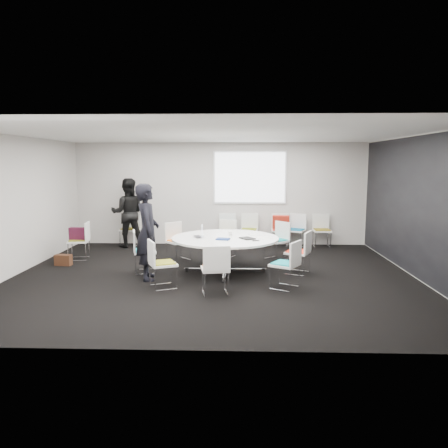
{
  "coord_description": "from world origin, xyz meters",
  "views": [
    {
      "loc": [
        0.51,
        -8.5,
        2.26
      ],
      "look_at": [
        0.2,
        0.4,
        1.0
      ],
      "focal_mm": 35.0,
      "sensor_mm": 36.0,
      "label": 1
    }
  ],
  "objects_px": {
    "chair_ring_a": "(298,260)",
    "chair_ring_b": "(277,248)",
    "person_back": "(128,213)",
    "chair_back_d": "(296,237)",
    "cup": "(230,233)",
    "chair_back_c": "(280,236)",
    "chair_back_e": "(322,237)",
    "conference_table": "(225,246)",
    "brown_bag": "(63,260)",
    "chair_spare_left": "(80,248)",
    "chair_person_back": "(130,236)",
    "chair_ring_f": "(162,273)",
    "person_main": "(148,232)",
    "chair_ring_d": "(178,249)",
    "chair_ring_e": "(144,259)",
    "chair_ring_g": "(215,279)",
    "chair_back_a": "(227,236)",
    "laptop": "(200,237)",
    "chair_ring_h": "(285,274)",
    "chair_back_b": "(249,236)",
    "maroon_bag": "(78,233)",
    "chair_ring_c": "(225,245)"
  },
  "relations": [
    {
      "from": "chair_ring_f",
      "to": "person_main",
      "type": "xyz_separation_m",
      "value": [
        -0.38,
        0.6,
        0.66
      ]
    },
    {
      "from": "laptop",
      "to": "chair_ring_e",
      "type": "bearing_deg",
      "value": 76.44
    },
    {
      "from": "conference_table",
      "to": "brown_bag",
      "type": "xyz_separation_m",
      "value": [
        -3.6,
        0.45,
        -0.42
      ]
    },
    {
      "from": "chair_back_d",
      "to": "person_main",
      "type": "distance_m",
      "value": 4.8
    },
    {
      "from": "chair_back_b",
      "to": "laptop",
      "type": "bearing_deg",
      "value": 76.64
    },
    {
      "from": "maroon_bag",
      "to": "chair_ring_a",
      "type": "bearing_deg",
      "value": -12.95
    },
    {
      "from": "chair_back_c",
      "to": "chair_back_e",
      "type": "height_order",
      "value": "same"
    },
    {
      "from": "chair_spare_left",
      "to": "chair_person_back",
      "type": "height_order",
      "value": "same"
    },
    {
      "from": "person_main",
      "to": "cup",
      "type": "distance_m",
      "value": 1.79
    },
    {
      "from": "chair_back_a",
      "to": "person_main",
      "type": "distance_m",
      "value": 3.75
    },
    {
      "from": "chair_ring_a",
      "to": "chair_ring_b",
      "type": "xyz_separation_m",
      "value": [
        -0.32,
        1.31,
        0.0
      ]
    },
    {
      "from": "chair_back_a",
      "to": "chair_back_c",
      "type": "distance_m",
      "value": 1.44
    },
    {
      "from": "person_back",
      "to": "chair_back_d",
      "type": "bearing_deg",
      "value": 170.93
    },
    {
      "from": "chair_back_b",
      "to": "chair_ring_a",
      "type": "bearing_deg",
      "value": 115.42
    },
    {
      "from": "chair_ring_b",
      "to": "chair_back_d",
      "type": "height_order",
      "value": "same"
    },
    {
      "from": "chair_ring_e",
      "to": "person_back",
      "type": "xyz_separation_m",
      "value": [
        -1.03,
        2.75,
        0.65
      ]
    },
    {
      "from": "conference_table",
      "to": "chair_back_c",
      "type": "bearing_deg",
      "value": 63.63
    },
    {
      "from": "chair_person_back",
      "to": "chair_ring_c",
      "type": "bearing_deg",
      "value": 164.95
    },
    {
      "from": "laptop",
      "to": "person_back",
      "type": "bearing_deg",
      "value": 20.93
    },
    {
      "from": "chair_ring_h",
      "to": "person_back",
      "type": "xyz_separation_m",
      "value": [
        -3.81,
        3.83,
        0.65
      ]
    },
    {
      "from": "chair_back_d",
      "to": "chair_ring_f",
      "type": "bearing_deg",
      "value": 78.04
    },
    {
      "from": "chair_ring_e",
      "to": "chair_back_b",
      "type": "bearing_deg",
      "value": 128.14
    },
    {
      "from": "chair_ring_a",
      "to": "chair_ring_e",
      "type": "relative_size",
      "value": 1.0
    },
    {
      "from": "chair_ring_e",
      "to": "chair_ring_g",
      "type": "relative_size",
      "value": 1.0
    },
    {
      "from": "chair_back_e",
      "to": "chair_back_a",
      "type": "bearing_deg",
      "value": -0.55
    },
    {
      "from": "chair_back_e",
      "to": "cup",
      "type": "height_order",
      "value": "chair_back_e"
    },
    {
      "from": "chair_ring_e",
      "to": "chair_ring_f",
      "type": "relative_size",
      "value": 1.0
    },
    {
      "from": "chair_ring_d",
      "to": "brown_bag",
      "type": "distance_m",
      "value": 2.55
    },
    {
      "from": "chair_ring_e",
      "to": "chair_person_back",
      "type": "height_order",
      "value": "same"
    },
    {
      "from": "chair_ring_e",
      "to": "chair_ring_a",
      "type": "bearing_deg",
      "value": 75.53
    },
    {
      "from": "chair_back_e",
      "to": "chair_ring_d",
      "type": "bearing_deg",
      "value": 25.06
    },
    {
      "from": "chair_ring_b",
      "to": "cup",
      "type": "relative_size",
      "value": 9.78
    },
    {
      "from": "laptop",
      "to": "maroon_bag",
      "type": "distance_m",
      "value": 3.12
    },
    {
      "from": "chair_person_back",
      "to": "cup",
      "type": "relative_size",
      "value": 9.78
    },
    {
      "from": "chair_ring_b",
      "to": "chair_ring_c",
      "type": "bearing_deg",
      "value": 36.04
    },
    {
      "from": "chair_back_b",
      "to": "laptop",
      "type": "xyz_separation_m",
      "value": [
        -1.08,
        -2.82,
        0.47
      ]
    },
    {
      "from": "chair_back_e",
      "to": "person_back",
      "type": "xyz_separation_m",
      "value": [
        -5.21,
        -0.17,
        0.65
      ]
    },
    {
      "from": "cup",
      "to": "person_main",
      "type": "bearing_deg",
      "value": -152.25
    },
    {
      "from": "chair_back_b",
      "to": "chair_person_back",
      "type": "relative_size",
      "value": 1.0
    },
    {
      "from": "chair_ring_f",
      "to": "chair_ring_d",
      "type": "bearing_deg",
      "value": 155.82
    },
    {
      "from": "conference_table",
      "to": "chair_ring_e",
      "type": "distance_m",
      "value": 1.69
    },
    {
      "from": "person_back",
      "to": "laptop",
      "type": "relative_size",
      "value": 6.11
    },
    {
      "from": "chair_back_e",
      "to": "laptop",
      "type": "distance_m",
      "value": 4.17
    },
    {
      "from": "maroon_bag",
      "to": "chair_back_c",
      "type": "bearing_deg",
      "value": 20.06
    },
    {
      "from": "chair_ring_c",
      "to": "chair_ring_g",
      "type": "bearing_deg",
      "value": 112.13
    },
    {
      "from": "chair_back_d",
      "to": "cup",
      "type": "xyz_separation_m",
      "value": [
        -1.71,
        -2.59,
        0.5
      ]
    },
    {
      "from": "chair_ring_d",
      "to": "brown_bag",
      "type": "xyz_separation_m",
      "value": [
        -2.48,
        -0.59,
        -0.16
      ]
    },
    {
      "from": "chair_ring_d",
      "to": "chair_ring_g",
      "type": "xyz_separation_m",
      "value": [
        1.0,
        -2.6,
        0.0
      ]
    },
    {
      "from": "conference_table",
      "to": "laptop",
      "type": "xyz_separation_m",
      "value": [
        -0.52,
        -0.01,
        0.2
      ]
    },
    {
      "from": "chair_ring_f",
      "to": "chair_back_c",
      "type": "xyz_separation_m",
      "value": [
        2.49,
        4.02,
        0.0
      ]
    }
  ]
}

